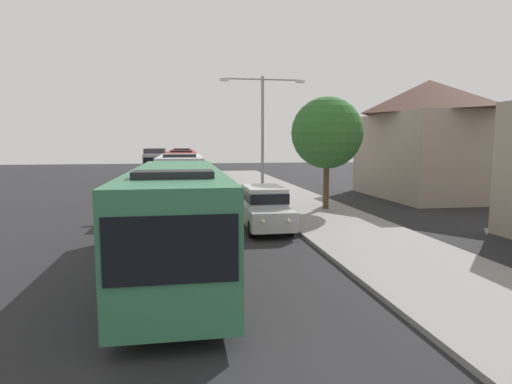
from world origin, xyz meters
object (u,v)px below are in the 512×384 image
(bus_second_in_line, at_px, (181,178))
(streetlamp_mid, at_px, (263,124))
(bus_lead, at_px, (177,214))
(bus_fourth_in_line, at_px, (182,161))
(box_truck_oncoming, at_px, (155,160))
(bus_middle, at_px, (182,166))
(white_suv, at_px, (264,206))
(roadside_tree, at_px, (327,133))

(bus_second_in_line, height_order, streetlamp_mid, streetlamp_mid)
(bus_second_in_line, bearing_deg, bus_lead, -90.00)
(bus_lead, xyz_separation_m, streetlamp_mid, (5.40, 15.20, 3.36))
(bus_fourth_in_line, height_order, box_truck_oncoming, bus_fourth_in_line)
(bus_middle, xyz_separation_m, white_suv, (3.70, -21.17, -0.66))
(roadside_tree, bearing_deg, white_suv, -134.96)
(bus_second_in_line, bearing_deg, white_suv, -65.80)
(box_truck_oncoming, relative_size, streetlamp_mid, 0.88)
(box_truck_oncoming, relative_size, roadside_tree, 1.14)
(bus_lead, relative_size, roadside_tree, 1.85)
(box_truck_oncoming, bearing_deg, bus_lead, -85.35)
(bus_second_in_line, distance_m, bus_fourth_in_line, 25.82)
(bus_lead, height_order, bus_middle, same)
(bus_second_in_line, distance_m, bus_middle, 12.94)
(bus_middle, relative_size, streetlamp_mid, 1.43)
(bus_second_in_line, distance_m, box_truck_oncoming, 27.10)
(bus_second_in_line, xyz_separation_m, streetlamp_mid, (5.40, 1.46, 3.36))
(bus_middle, bearing_deg, bus_lead, -90.00)
(bus_lead, relative_size, bus_second_in_line, 1.10)
(streetlamp_mid, bearing_deg, bus_fourth_in_line, 102.50)
(box_truck_oncoming, bearing_deg, bus_middle, -76.69)
(white_suv, xyz_separation_m, streetlamp_mid, (1.70, 9.69, 4.02))
(bus_fourth_in_line, xyz_separation_m, roadside_tree, (8.04, -29.70, 2.67))
(bus_lead, xyz_separation_m, bus_fourth_in_line, (0.00, 39.56, 0.00))
(white_suv, bearing_deg, roadside_tree, 45.04)
(bus_fourth_in_line, distance_m, streetlamp_mid, 25.17)
(bus_lead, xyz_separation_m, bus_second_in_line, (-0.00, 13.74, -0.00))
(bus_lead, distance_m, box_truck_oncoming, 40.77)
(bus_second_in_line, xyz_separation_m, box_truck_oncoming, (-3.30, 26.90, 0.01))
(white_suv, bearing_deg, box_truck_oncoming, 101.27)
(bus_fourth_in_line, bearing_deg, roadside_tree, -74.86)
(bus_second_in_line, distance_m, white_suv, 9.05)
(bus_fourth_in_line, height_order, streetlamp_mid, streetlamp_mid)
(streetlamp_mid, xyz_separation_m, roadside_tree, (2.64, -5.34, -0.69))
(bus_middle, distance_m, roadside_tree, 18.83)
(bus_middle, bearing_deg, streetlamp_mid, -64.81)
(bus_second_in_line, height_order, bus_middle, same)
(bus_middle, xyz_separation_m, roadside_tree, (8.04, -16.82, 2.67))
(bus_fourth_in_line, distance_m, box_truck_oncoming, 3.47)
(bus_lead, relative_size, box_truck_oncoming, 1.63)
(bus_middle, bearing_deg, white_suv, -80.09)
(roadside_tree, bearing_deg, bus_middle, 115.54)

